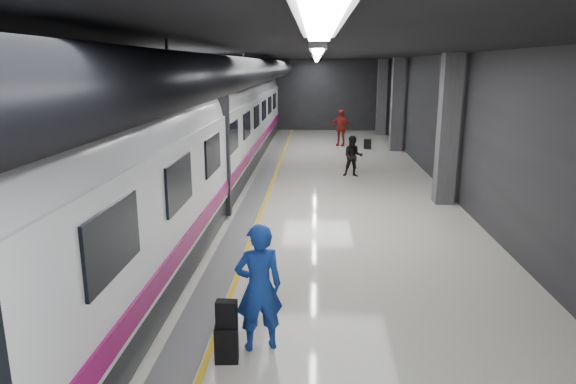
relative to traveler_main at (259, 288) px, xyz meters
name	(u,v)px	position (x,y,z in m)	size (l,w,h in m)	color
ground	(293,219)	(0.22, 6.66, -0.98)	(40.00, 40.00, 0.00)	silver
platform_hall	(285,88)	(-0.07, 7.62, 2.56)	(10.02, 40.02, 4.51)	black
train	(174,144)	(-3.03, 6.66, 1.09)	(3.05, 38.00, 4.05)	black
traveler_main	(259,288)	(0.00, 0.00, 0.00)	(0.71, 0.47, 1.96)	#1735AD
suitcase_main	(227,344)	(-0.43, -0.40, -0.71)	(0.33, 0.21, 0.55)	black
shoulder_bag	(227,314)	(-0.42, -0.38, -0.24)	(0.30, 0.16, 0.40)	black
traveler_far_a	(353,156)	(2.24, 12.38, -0.20)	(0.76, 0.59, 1.56)	black
traveler_far_b	(341,128)	(2.12, 20.04, -0.03)	(1.11, 0.46, 1.89)	maroon
suitcase_far	(367,144)	(3.45, 19.05, -0.73)	(0.33, 0.22, 0.49)	black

